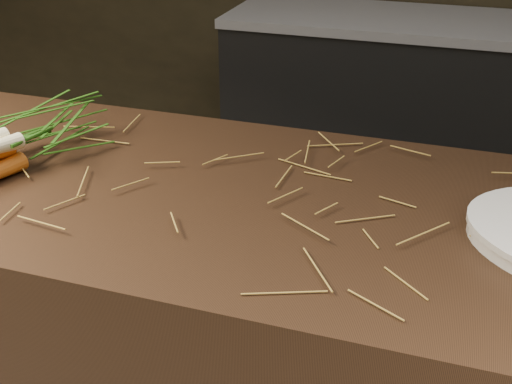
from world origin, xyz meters
TOP-DOWN VIEW (x-y plane):
  - main_counter at (0.00, 0.30)m, footprint 2.40×0.70m
  - back_counter at (0.30, 2.18)m, footprint 1.82×0.62m
  - straw_bedding at (0.00, 0.30)m, footprint 1.40×0.60m
  - root_veg_bunch at (-0.43, 0.28)m, footprint 0.34×0.57m

SIDE VIEW (x-z plane):
  - back_counter at x=0.30m, z-range 0.00..0.84m
  - main_counter at x=0.00m, z-range 0.00..0.90m
  - straw_bedding at x=0.00m, z-range 0.90..0.92m
  - root_veg_bunch at x=-0.43m, z-range 0.90..1.00m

